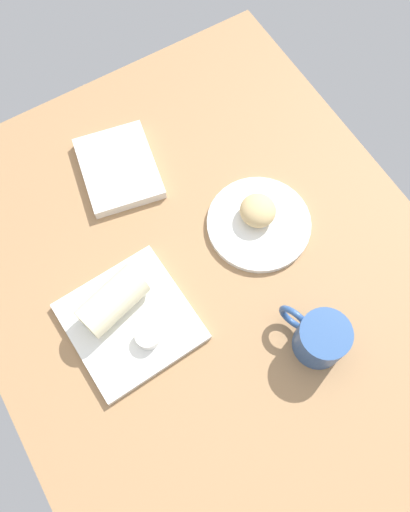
% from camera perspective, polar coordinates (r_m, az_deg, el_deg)
% --- Properties ---
extents(dining_table, '(1.10, 0.90, 0.04)m').
position_cam_1_polar(dining_table, '(1.09, 0.29, -2.09)').
color(dining_table, '#9E754C').
rests_on(dining_table, ground).
extents(round_plate, '(0.21, 0.21, 0.01)m').
position_cam_1_polar(round_plate, '(1.11, 5.77, 3.45)').
color(round_plate, white).
rests_on(round_plate, dining_table).
extents(scone_pastry, '(0.10, 0.10, 0.05)m').
position_cam_1_polar(scone_pastry, '(1.09, 5.68, 4.86)').
color(scone_pastry, tan).
rests_on(scone_pastry, round_plate).
extents(square_plate, '(0.24, 0.24, 0.02)m').
position_cam_1_polar(square_plate, '(1.04, -7.98, -6.94)').
color(square_plate, white).
rests_on(square_plate, dining_table).
extents(sauce_cup, '(0.05, 0.05, 0.02)m').
position_cam_1_polar(sauce_cup, '(1.01, -6.15, -8.56)').
color(sauce_cup, silver).
rests_on(sauce_cup, square_plate).
extents(breakfast_wrap, '(0.10, 0.15, 0.07)m').
position_cam_1_polar(breakfast_wrap, '(1.01, -9.86, -4.76)').
color(breakfast_wrap, beige).
rests_on(breakfast_wrap, square_plate).
extents(book_stack, '(0.22, 0.19, 0.02)m').
position_cam_1_polar(book_stack, '(1.18, -9.20, 9.24)').
color(book_stack, silver).
rests_on(book_stack, dining_table).
extents(coffee_mug, '(0.14, 0.10, 0.09)m').
position_cam_1_polar(coffee_mug, '(1.00, 12.21, -8.54)').
color(coffee_mug, '#2D518C').
rests_on(coffee_mug, dining_table).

